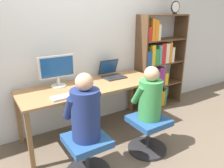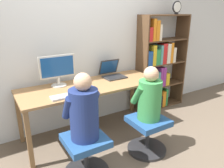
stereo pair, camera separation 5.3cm
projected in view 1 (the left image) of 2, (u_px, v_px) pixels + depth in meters
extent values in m
plane|color=brown|center=(105.00, 145.00, 2.86)|extent=(14.00, 14.00, 0.00)
cube|color=silver|center=(77.00, 39.00, 3.05)|extent=(10.00, 0.05, 2.60)
cube|color=olive|center=(92.00, 86.00, 2.91)|extent=(1.89, 0.69, 0.03)
cube|color=brown|center=(30.00, 142.00, 2.32)|extent=(0.05, 0.05, 0.70)
cube|color=brown|center=(156.00, 104.00, 3.24)|extent=(0.05, 0.05, 0.70)
cube|color=brown|center=(19.00, 119.00, 2.81)|extent=(0.05, 0.05, 0.70)
cube|color=brown|center=(131.00, 92.00, 3.73)|extent=(0.05, 0.05, 0.70)
cylinder|color=beige|center=(59.00, 86.00, 2.86)|extent=(0.20, 0.20, 0.01)
cylinder|color=beige|center=(58.00, 81.00, 2.84)|extent=(0.04, 0.04, 0.10)
cube|color=beige|center=(57.00, 67.00, 2.77)|extent=(0.47, 0.02, 0.29)
cube|color=#19478C|center=(57.00, 67.00, 2.76)|extent=(0.42, 0.01, 0.25)
cube|color=#2D2D30|center=(114.00, 77.00, 3.20)|extent=(0.31, 0.24, 0.02)
cube|color=black|center=(114.00, 76.00, 3.20)|extent=(0.28, 0.19, 0.00)
cube|color=#2D2D30|center=(108.00, 67.00, 3.30)|extent=(0.31, 0.09, 0.23)
cube|color=#19478C|center=(108.00, 67.00, 3.29)|extent=(0.28, 0.08, 0.19)
cube|color=#B2B2B7|center=(71.00, 95.00, 2.52)|extent=(0.46, 0.14, 0.02)
cube|color=#97979C|center=(71.00, 94.00, 2.51)|extent=(0.42, 0.11, 0.00)
ellipsoid|color=black|center=(95.00, 90.00, 2.67)|extent=(0.06, 0.09, 0.03)
cylinder|color=#262628|center=(87.00, 157.00, 2.30)|extent=(0.05, 0.05, 0.34)
cube|color=#234C84|center=(87.00, 141.00, 2.23)|extent=(0.42, 0.42, 0.07)
cylinder|color=#262628|center=(147.00, 148.00, 2.76)|extent=(0.49, 0.49, 0.04)
cylinder|color=#262628|center=(148.00, 135.00, 2.70)|extent=(0.05, 0.05, 0.34)
cube|color=#234C84|center=(149.00, 121.00, 2.64)|extent=(0.42, 0.42, 0.07)
cylinder|color=navy|center=(86.00, 115.00, 2.14)|extent=(0.29, 0.29, 0.52)
sphere|color=tan|center=(84.00, 82.00, 2.03)|extent=(0.17, 0.17, 0.17)
cylinder|color=navy|center=(69.00, 108.00, 2.10)|extent=(0.08, 0.22, 0.29)
cylinder|color=navy|center=(94.00, 102.00, 2.24)|extent=(0.08, 0.22, 0.29)
cylinder|color=#388C47|center=(150.00, 100.00, 2.55)|extent=(0.27, 0.27, 0.48)
sphere|color=tan|center=(152.00, 74.00, 2.45)|extent=(0.17, 0.17, 0.17)
cylinder|color=#388C47|center=(138.00, 95.00, 2.52)|extent=(0.08, 0.20, 0.26)
cylinder|color=#388C47|center=(155.00, 90.00, 2.65)|extent=(0.08, 0.20, 0.26)
cube|color=#513823|center=(140.00, 66.00, 3.59)|extent=(0.02, 0.30, 1.61)
cube|color=#513823|center=(178.00, 60.00, 4.04)|extent=(0.02, 0.30, 1.61)
cube|color=#513823|center=(157.00, 104.00, 4.07)|extent=(0.87, 0.28, 0.02)
cube|color=#513823|center=(159.00, 84.00, 3.94)|extent=(0.87, 0.28, 0.02)
cube|color=#513823|center=(160.00, 63.00, 3.81)|extent=(0.87, 0.28, 0.02)
cube|color=#513823|center=(162.00, 40.00, 3.69)|extent=(0.87, 0.28, 0.02)
cube|color=#513823|center=(164.00, 15.00, 3.56)|extent=(0.87, 0.28, 0.02)
cube|color=#2D8C47|center=(142.00, 104.00, 3.80)|extent=(0.04, 0.22, 0.21)
cube|color=#8C338C|center=(146.00, 100.00, 3.79)|extent=(0.06, 0.16, 0.33)
cube|color=#262628|center=(149.00, 102.00, 3.86)|extent=(0.09, 0.19, 0.23)
cube|color=silver|center=(152.00, 98.00, 3.90)|extent=(0.07, 0.22, 0.34)
cube|color=#262628|center=(156.00, 101.00, 3.94)|extent=(0.09, 0.17, 0.21)
cube|color=orange|center=(159.00, 97.00, 3.99)|extent=(0.07, 0.21, 0.28)
cube|color=#2D8C47|center=(162.00, 96.00, 4.01)|extent=(0.04, 0.19, 0.32)
cube|color=#262628|center=(144.00, 80.00, 3.67)|extent=(0.07, 0.22, 0.27)
cube|color=#2D8C47|center=(147.00, 78.00, 3.71)|extent=(0.07, 0.24, 0.32)
cube|color=silver|center=(152.00, 81.00, 3.74)|extent=(0.08, 0.16, 0.21)
cube|color=teal|center=(154.00, 78.00, 3.80)|extent=(0.04, 0.24, 0.27)
cube|color=#8C338C|center=(157.00, 76.00, 3.79)|extent=(0.05, 0.18, 0.33)
cube|color=#8C338C|center=(159.00, 75.00, 3.84)|extent=(0.07, 0.23, 0.33)
cube|color=gold|center=(163.00, 78.00, 3.89)|extent=(0.08, 0.20, 0.21)
cube|color=#1E4C9E|center=(146.00, 58.00, 3.53)|extent=(0.09, 0.17, 0.24)
cube|color=gold|center=(150.00, 55.00, 3.56)|extent=(0.07, 0.17, 0.33)
cube|color=#2D8C47|center=(153.00, 56.00, 3.64)|extent=(0.09, 0.22, 0.26)
cube|color=teal|center=(156.00, 54.00, 3.67)|extent=(0.05, 0.24, 0.32)
cube|color=red|center=(161.00, 53.00, 3.67)|extent=(0.08, 0.17, 0.34)
cube|color=silver|center=(164.00, 53.00, 3.73)|extent=(0.08, 0.19, 0.33)
cube|color=orange|center=(166.00, 52.00, 3.77)|extent=(0.06, 0.22, 0.34)
cube|color=silver|center=(169.00, 54.00, 3.83)|extent=(0.06, 0.23, 0.26)
cube|color=red|center=(147.00, 34.00, 3.41)|extent=(0.06, 0.18, 0.21)
cube|color=orange|center=(149.00, 30.00, 3.43)|extent=(0.06, 0.21, 0.34)
cube|color=orange|center=(152.00, 30.00, 3.49)|extent=(0.07, 0.24, 0.31)
cube|color=silver|center=(156.00, 32.00, 3.50)|extent=(0.05, 0.17, 0.25)
cube|color=black|center=(175.00, 14.00, 3.56)|extent=(0.06, 0.03, 0.02)
cylinder|color=black|center=(175.00, 7.00, 3.53)|extent=(0.19, 0.02, 0.19)
cylinder|color=white|center=(176.00, 7.00, 3.52)|extent=(0.16, 0.00, 0.16)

